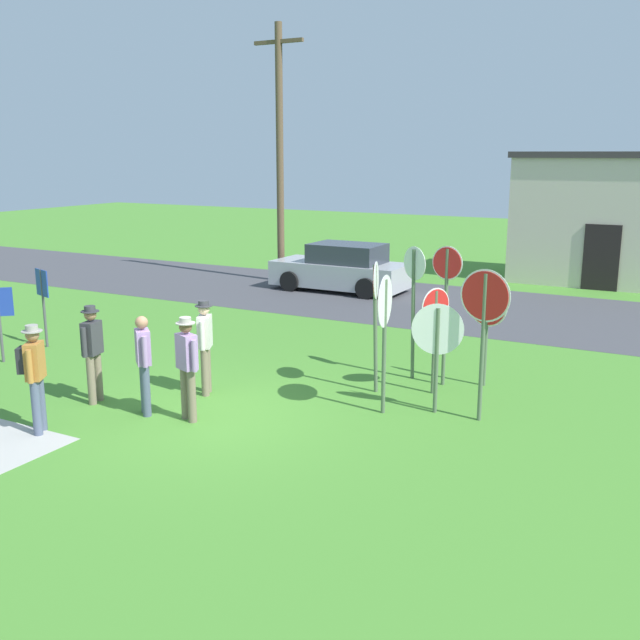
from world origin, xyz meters
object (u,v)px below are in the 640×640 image
Objects in this scene: utility_pole at (280,151)px; info_panel_leftmost at (43,294)px; person_near_signs at (205,342)px; stop_sign_rear_right at (435,323)px; person_holding_notes at (187,363)px; person_in_blue at (93,348)px; person_in_teal at (34,371)px; person_with_sunhat at (144,360)px; stop_sign_leaning_left at (376,305)px; stop_sign_low_front at (385,319)px; stop_sign_nearest at (414,292)px; stop_sign_rear_left at (437,339)px; stop_sign_leaning_right at (446,295)px; stop_sign_tallest at (484,317)px; parked_car_on_street at (342,269)px; stop_sign_far_back at (487,316)px.

utility_pole is 4.73× the size of info_panel_leftmost.
stop_sign_rear_right is at bearing 28.77° from person_near_signs.
person_in_blue is at bearing -177.88° from person_holding_notes.
person_with_sunhat is at bearing 57.38° from person_in_teal.
stop_sign_leaning_left is 7.89m from info_panel_leftmost.
person_holding_notes is 1.00× the size of person_in_blue.
stop_sign_low_front is 1.33× the size of info_panel_leftmost.
stop_sign_nearest reaches higher than stop_sign_rear_left.
stop_sign_leaning_left is at bearing 48.64° from person_in_teal.
person_in_teal is (-1.18, -2.78, 0.03)m from person_near_signs.
stop_sign_leaning_right reaches higher than info_panel_leftmost.
stop_sign_leaning_left is 1.28× the size of stop_sign_rear_left.
person_near_signs is 1.36m from person_with_sunhat.
person_in_blue is at bearing -30.90° from info_panel_leftmost.
utility_pole is 4.27× the size of stop_sign_rear_right.
person_in_teal is (-5.95, -3.81, -0.73)m from stop_sign_tallest.
utility_pole is 4.82× the size of person_in_blue.
stop_sign_nearest is 4.04m from person_near_signs.
stop_sign_low_front reaches higher than person_in_teal.
parked_car_on_street is at bearing 73.55° from info_panel_leftmost.
stop_sign_low_front is (5.67, -9.75, 0.95)m from parked_car_on_street.
utility_pole is at bearing 166.97° from parked_car_on_street.
stop_sign_leaning_right is 4.50m from person_near_signs.
stop_sign_leaning_right is at bearing 10.29° from info_panel_leftmost.
stop_sign_low_front is at bearing -82.20° from stop_sign_nearest.
person_near_signs reaches higher than parked_car_on_street.
parked_car_on_street is 10.64m from person_near_signs.
person_near_signs is (-0.57, 1.23, 0.00)m from person_holding_notes.
stop_sign_nearest is at bearing 171.91° from stop_sign_leaning_right.
stop_sign_rear_right is at bearing 33.03° from person_in_blue.
person_with_sunhat is (-3.88, -3.33, -0.36)m from stop_sign_rear_right.
stop_sign_low_front is 1.99m from stop_sign_leaning_right.
parked_car_on_street is at bearing 95.46° from person_in_teal.
stop_sign_leaning_right reaches higher than parked_car_on_street.
info_panel_leftmost is at bearing -168.24° from stop_sign_nearest.
stop_sign_low_front is 1.48m from stop_sign_rear_right.
person_with_sunhat is (-3.21, -3.99, -0.76)m from stop_sign_nearest.
info_panel_leftmost is (-8.83, -1.60, -0.52)m from stop_sign_leaning_right.
person_holding_notes is at bearing -126.72° from stop_sign_leaning_left.
stop_sign_leaning_left reaches higher than person_in_blue.
person_in_blue is (-5.07, -3.29, -0.33)m from stop_sign_rear_right.
person_near_signs is 1.00× the size of person_in_teal.
stop_sign_rear_left is at bearing -56.83° from stop_sign_nearest.
person_in_teal is 5.50m from info_panel_leftmost.
stop_sign_leaning_left reaches higher than info_panel_leftmost.
info_panel_leftmost is at bearing -179.40° from stop_sign_rear_left.
person_near_signs is (-3.62, -2.56, -0.76)m from stop_sign_leaning_right.
person_holding_notes is 0.98× the size of info_panel_leftmost.
person_in_blue and person_in_teal have the same top height.
stop_sign_far_back is at bearing 64.48° from stop_sign_low_front.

